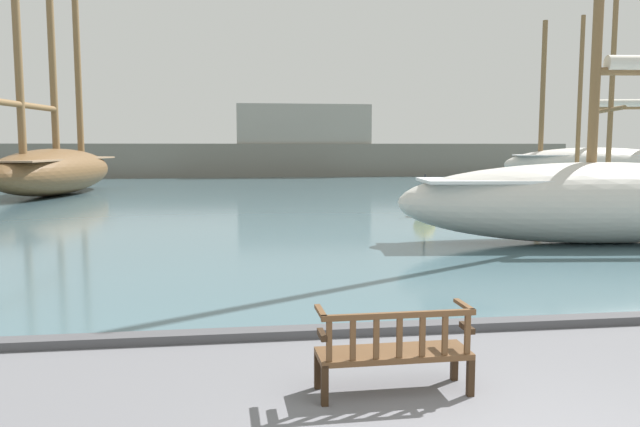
{
  "coord_description": "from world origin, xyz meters",
  "views": [
    {
      "loc": [
        -2.35,
        -4.35,
        2.58
      ],
      "look_at": [
        -0.36,
        10.0,
        1.0
      ],
      "focal_mm": 35.0,
      "sensor_mm": 36.0,
      "label": 1
    }
  ],
  "objects_px": {
    "park_bench": "(394,350)",
    "sailboat_far_port": "(55,167)",
    "sailboat_centre_channel": "(596,161)",
    "channel_buoy": "(425,205)",
    "sailboat_outer_port": "(601,196)",
    "sailboat_far_starboard": "(591,180)"
  },
  "relations": [
    {
      "from": "channel_buoy",
      "to": "sailboat_centre_channel",
      "type": "bearing_deg",
      "value": 45.48
    },
    {
      "from": "sailboat_far_port",
      "to": "sailboat_far_starboard",
      "type": "xyz_separation_m",
      "value": [
        25.4,
        -6.55,
        -0.52
      ]
    },
    {
      "from": "park_bench",
      "to": "sailboat_outer_port",
      "type": "bearing_deg",
      "value": 48.33
    },
    {
      "from": "sailboat_far_port",
      "to": "sailboat_outer_port",
      "type": "xyz_separation_m",
      "value": [
        18.39,
        -18.53,
        -0.21
      ]
    },
    {
      "from": "park_bench",
      "to": "sailboat_far_starboard",
      "type": "distance_m",
      "value": 25.39
    },
    {
      "from": "park_bench",
      "to": "sailboat_far_port",
      "type": "distance_m",
      "value": 29.25
    },
    {
      "from": "park_bench",
      "to": "sailboat_outer_port",
      "type": "xyz_separation_m",
      "value": [
        7.73,
        8.69,
        0.82
      ]
    },
    {
      "from": "park_bench",
      "to": "sailboat_centre_channel",
      "type": "distance_m",
      "value": 40.07
    },
    {
      "from": "park_bench",
      "to": "sailboat_far_port",
      "type": "height_order",
      "value": "sailboat_far_port"
    },
    {
      "from": "park_bench",
      "to": "sailboat_far_starboard",
      "type": "height_order",
      "value": "sailboat_far_starboard"
    },
    {
      "from": "park_bench",
      "to": "channel_buoy",
      "type": "xyz_separation_m",
      "value": [
        5.1,
        15.25,
        0.01
      ]
    },
    {
      "from": "sailboat_far_starboard",
      "to": "sailboat_centre_channel",
      "type": "distance_m",
      "value": 14.7
    },
    {
      "from": "sailboat_far_starboard",
      "to": "channel_buoy",
      "type": "height_order",
      "value": "sailboat_far_starboard"
    },
    {
      "from": "park_bench",
      "to": "sailboat_far_starboard",
      "type": "bearing_deg",
      "value": 54.49
    },
    {
      "from": "park_bench",
      "to": "sailboat_far_port",
      "type": "relative_size",
      "value": 0.11
    },
    {
      "from": "sailboat_outer_port",
      "to": "channel_buoy",
      "type": "distance_m",
      "value": 7.12
    },
    {
      "from": "sailboat_outer_port",
      "to": "sailboat_far_port",
      "type": "bearing_deg",
      "value": 134.79
    },
    {
      "from": "sailboat_far_starboard",
      "to": "channel_buoy",
      "type": "relative_size",
      "value": 7.87
    },
    {
      "from": "sailboat_far_port",
      "to": "sailboat_outer_port",
      "type": "relative_size",
      "value": 1.01
    },
    {
      "from": "sailboat_far_starboard",
      "to": "sailboat_centre_channel",
      "type": "bearing_deg",
      "value": 57.59
    },
    {
      "from": "sailboat_far_starboard",
      "to": "sailboat_centre_channel",
      "type": "relative_size",
      "value": 0.81
    },
    {
      "from": "channel_buoy",
      "to": "sailboat_outer_port",
      "type": "bearing_deg",
      "value": -68.19
    }
  ]
}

